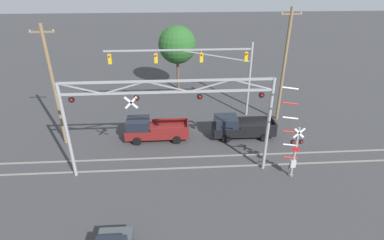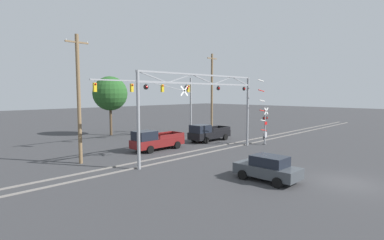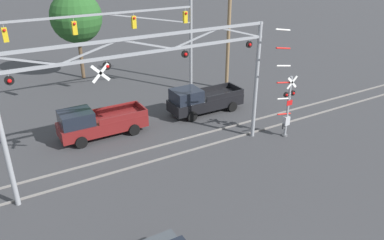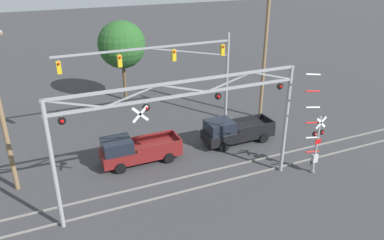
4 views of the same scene
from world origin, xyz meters
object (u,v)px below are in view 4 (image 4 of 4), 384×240
crossing_signal_mast (315,143)px  utility_pole_left (1,111)px  traffic_signal_span (184,64)px  pickup_truck_lead (136,150)px  pickup_truck_following (234,131)px  background_tree_beyond_span (122,45)px  utility_pole_right (265,56)px  crossing_gantry (183,118)px

crossing_signal_mast → utility_pole_left: size_ratio=0.70×
traffic_signal_span → pickup_truck_lead: (-5.36, -4.23, -4.31)m
traffic_signal_span → utility_pole_left: utility_pole_left is taller
pickup_truck_following → background_tree_beyond_span: background_tree_beyond_span is taller
pickup_truck_lead → utility_pole_right: 13.19m
utility_pole_left → utility_pole_right: size_ratio=0.94×
utility_pole_left → background_tree_beyond_span: (9.90, 12.28, 0.31)m
crossing_gantry → pickup_truck_lead: (-1.51, 4.83, -4.05)m
pickup_truck_lead → utility_pole_right: size_ratio=0.51×
utility_pole_left → pickup_truck_lead: bearing=1.0°
crossing_signal_mast → pickup_truck_following: bearing=113.1°
crossing_gantry → utility_pole_left: bearing=152.4°
pickup_truck_lead → pickup_truck_following: (7.55, -0.07, 0.00)m
traffic_signal_span → pickup_truck_following: (2.19, -4.30, -4.31)m
crossing_gantry → pickup_truck_lead: bearing=107.4°
utility_pole_right → background_tree_beyond_span: utility_pole_right is taller
traffic_signal_span → utility_pole_left: 13.53m
crossing_signal_mast → utility_pole_left: (-17.47, 5.74, 2.89)m
crossing_signal_mast → crossing_gantry: bearing=173.0°
crossing_gantry → crossing_signal_mast: crossing_gantry is taller
crossing_gantry → crossing_signal_mast: bearing=-7.0°
utility_pole_left → crossing_signal_mast: bearing=-18.2°
crossing_gantry → pickup_truck_following: size_ratio=2.58×
crossing_signal_mast → pickup_truck_lead: (-10.02, 5.87, -1.26)m
pickup_truck_lead → traffic_signal_span: bearing=38.3°
utility_pole_right → traffic_signal_span: bearing=170.8°
background_tree_beyond_span → crossing_signal_mast: bearing=-67.2°
crossing_gantry → pickup_truck_following: bearing=38.2°
crossing_gantry → background_tree_beyond_span: 17.00m
traffic_signal_span → pickup_truck_following: 6.47m
crossing_gantry → utility_pole_left: size_ratio=1.41×
utility_pole_left → background_tree_beyond_span: bearing=51.1°
crossing_signal_mast → pickup_truck_lead: 11.68m
pickup_truck_lead → pickup_truck_following: 7.55m
crossing_signal_mast → pickup_truck_following: (-2.47, 5.80, -1.26)m
crossing_gantry → background_tree_beyond_span: size_ratio=1.83×
utility_pole_right → crossing_gantry: bearing=-142.8°
utility_pole_right → pickup_truck_following: bearing=-144.1°
pickup_truck_following → utility_pole_left: (-15.01, -0.06, 4.15)m
crossing_gantry → pickup_truck_lead: crossing_gantry is taller
crossing_signal_mast → traffic_signal_span: 11.53m
background_tree_beyond_span → utility_pole_left: bearing=-128.9°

